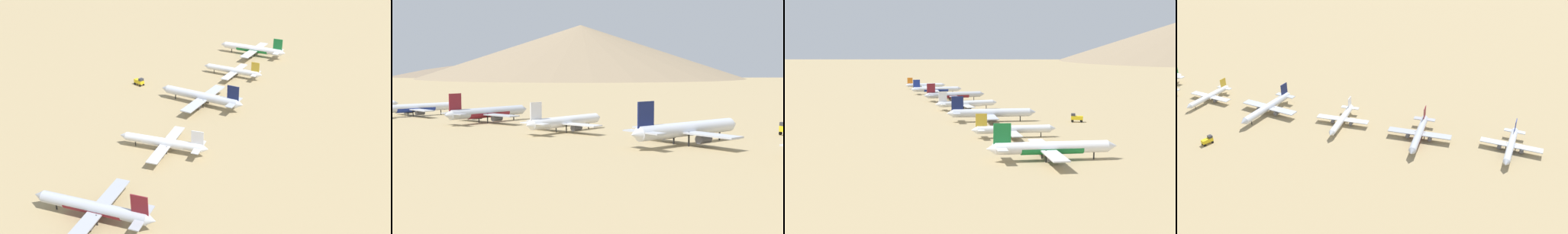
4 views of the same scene
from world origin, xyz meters
The scene contains 10 objects.
ground_plane centered at (0.00, 0.00, 0.00)m, with size 1800.00×1800.00×0.00m, color tan.
parked_jet_0 centered at (-4.84, -121.76, 3.94)m, with size 40.96×33.48×11.84m.
parked_jet_1 centered at (-3.33, -82.99, 3.17)m, with size 32.62×26.64×9.42m.
parked_jet_2 centered at (0.28, -43.22, 3.96)m, with size 40.69×33.27×11.76m.
parked_jet_3 centered at (-0.02, -0.67, 3.26)m, with size 33.98×27.55×9.81m.
parked_jet_4 centered at (3.14, 40.34, 3.65)m, with size 37.97×30.78×10.97m.
parked_jet_5 centered at (0.56, 83.04, 3.36)m, with size 35.02×28.52×10.10m.
parked_jet_6 centered at (0.16, 122.39, 2.93)m, with size 30.18×24.62×8.71m.
service_truck centered at (36.98, -55.15, 2.08)m, with size 5.69×4.48×3.90m.
desert_hill_0 centered at (641.62, 794.66, 40.16)m, with size 489.48×489.48×80.33m, color #7A6854.
Camera 3 is at (-69.01, -265.65, 36.48)m, focal length 48.07 mm.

